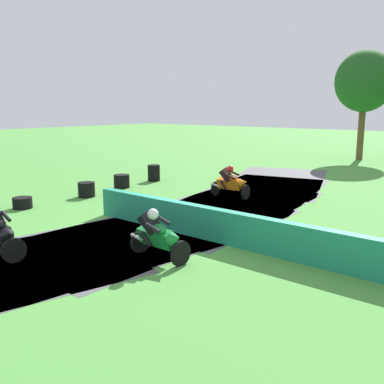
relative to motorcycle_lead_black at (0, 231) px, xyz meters
name	(u,v)px	position (x,y,z in m)	size (l,w,h in m)	color
ground_plane	(163,228)	(1.31, 4.40, -0.66)	(120.00, 120.00, 0.00)	#4C933D
track_asphalt	(145,223)	(0.50, 4.42, -0.65)	(8.47, 29.96, 0.01)	#515156
safety_barrier	(356,255)	(7.14, 4.27, -0.21)	(0.30, 17.03, 0.90)	#1E8466
motorcycle_lead_black	(0,231)	(0.00, 0.00, 0.00)	(1.71, 0.91, 1.43)	black
motorcycle_chase_green	(158,235)	(3.16, 2.22, -0.03)	(1.69, 0.91, 1.42)	black
motorcycle_trailing_orange	(231,182)	(0.37, 9.37, -0.02)	(1.68, 0.87, 1.43)	black
tire_stack_mid_b	(22,203)	(-4.44, 3.11, -0.46)	(0.69, 0.69, 0.40)	black
tire_stack_far	(87,190)	(-4.32, 5.87, -0.36)	(0.68, 0.68, 0.60)	black
tire_stack_extra_a	(122,181)	(-4.73, 8.14, -0.36)	(0.71, 0.71, 0.60)	black
tire_stack_extra_b	(154,173)	(-4.90, 10.41, -0.26)	(0.60, 0.60, 0.80)	black
tree_far_right	(365,82)	(-0.06, 25.78, 4.59)	(3.89, 3.89, 7.33)	brown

